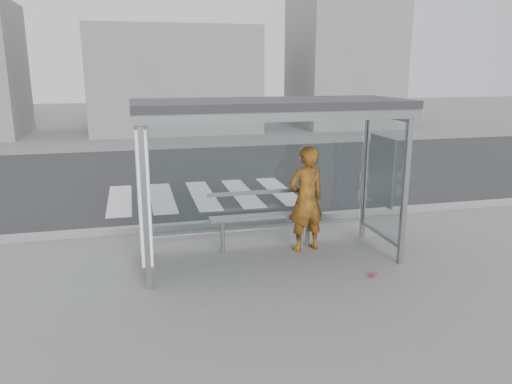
{
  "coord_description": "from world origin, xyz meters",
  "views": [
    {
      "loc": [
        -2.1,
        -7.51,
        3.11
      ],
      "look_at": [
        -0.19,
        0.2,
        1.11
      ],
      "focal_mm": 35.0,
      "sensor_mm": 36.0,
      "label": 1
    }
  ],
  "objects_px": {
    "bus_shelter": "(247,141)",
    "person": "(306,199)",
    "bench": "(266,216)",
    "soda_can": "(373,274)"
  },
  "relations": [
    {
      "from": "soda_can",
      "to": "bench",
      "type": "bearing_deg",
      "value": 129.11
    },
    {
      "from": "bench",
      "to": "soda_can",
      "type": "height_order",
      "value": "bench"
    },
    {
      "from": "bus_shelter",
      "to": "person",
      "type": "height_order",
      "value": "bus_shelter"
    },
    {
      "from": "person",
      "to": "bench",
      "type": "height_order",
      "value": "person"
    },
    {
      "from": "bench",
      "to": "bus_shelter",
      "type": "bearing_deg",
      "value": -134.59
    },
    {
      "from": "person",
      "to": "bench",
      "type": "relative_size",
      "value": 0.93
    },
    {
      "from": "bus_shelter",
      "to": "soda_can",
      "type": "bearing_deg",
      "value": -33.7
    },
    {
      "from": "bus_shelter",
      "to": "person",
      "type": "xyz_separation_m",
      "value": [
        1.08,
        0.22,
        -1.07
      ]
    },
    {
      "from": "bus_shelter",
      "to": "person",
      "type": "bearing_deg",
      "value": 11.48
    },
    {
      "from": "bus_shelter",
      "to": "person",
      "type": "relative_size",
      "value": 2.33
    }
  ]
}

